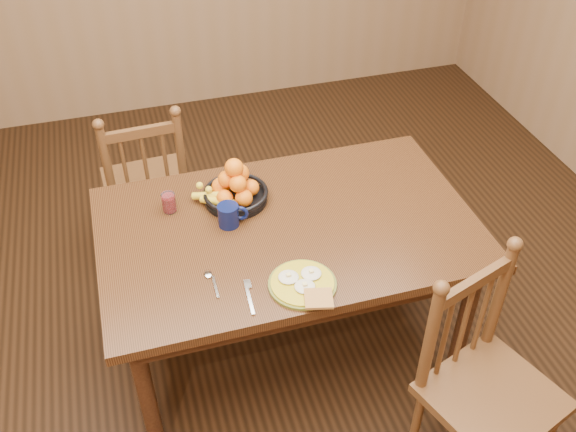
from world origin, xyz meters
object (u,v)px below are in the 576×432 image
object	(u,v)px
chair_near	(485,386)
breakfast_plate	(303,284)
coffee_mug	(229,215)
dining_table	(288,240)
chair_far	(147,185)
fruit_bowl	(234,189)

from	to	relation	value
chair_near	breakfast_plate	xyz separation A→B (m)	(-0.58, 0.45, 0.28)
coffee_mug	dining_table	bearing A→B (deg)	-17.70
chair_far	fruit_bowl	size ratio (longest dim) A/B	2.98
chair_far	chair_near	xyz separation A→B (m)	(1.07, -1.65, 0.01)
dining_table	breakfast_plate	xyz separation A→B (m)	(-0.05, -0.36, 0.10)
dining_table	coffee_mug	size ratio (longest dim) A/B	12.02
dining_table	coffee_mug	xyz separation A→B (m)	(-0.24, 0.08, 0.14)
chair_near	fruit_bowl	world-z (taller)	chair_near
dining_table	coffee_mug	bearing A→B (deg)	162.30
chair_near	breakfast_plate	bearing A→B (deg)	123.35
dining_table	chair_near	world-z (taller)	chair_near
chair_far	coffee_mug	world-z (taller)	chair_far
dining_table	breakfast_plate	world-z (taller)	breakfast_plate
breakfast_plate	chair_near	bearing A→B (deg)	-37.53
chair_near	fruit_bowl	bearing A→B (deg)	105.45
dining_table	fruit_bowl	bearing A→B (deg)	128.20
chair_far	coffee_mug	distance (m)	0.89
coffee_mug	fruit_bowl	world-z (taller)	fruit_bowl
dining_table	chair_near	bearing A→B (deg)	-56.51
chair_far	chair_near	bearing A→B (deg)	120.06
dining_table	chair_far	world-z (taller)	chair_far
chair_near	coffee_mug	world-z (taller)	chair_near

